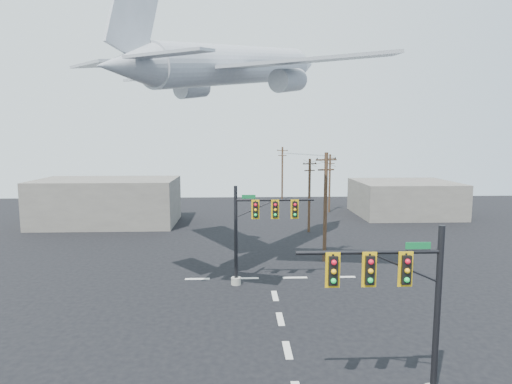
{
  "coord_description": "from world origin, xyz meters",
  "views": [
    {
      "loc": [
        -2.61,
        -21.8,
        11.46
      ],
      "look_at": [
        -1.5,
        5.0,
        8.03
      ],
      "focal_mm": 30.0,
      "sensor_mm": 36.0,
      "label": 1
    }
  ],
  "objects_px": {
    "utility_pole_c": "(330,182)",
    "signal_mast_near": "(403,306)",
    "signal_mast_far": "(255,230)",
    "airliner": "(238,66)",
    "utility_pole_b": "(309,194)",
    "utility_pole_a": "(325,205)",
    "utility_pole_d": "(282,172)"
  },
  "relations": [
    {
      "from": "signal_mast_far",
      "to": "utility_pole_d",
      "type": "xyz_separation_m",
      "value": [
        6.78,
        45.66,
        0.74
      ]
    },
    {
      "from": "signal_mast_near",
      "to": "utility_pole_c",
      "type": "xyz_separation_m",
      "value": [
        7.01,
        47.56,
        0.29
      ]
    },
    {
      "from": "utility_pole_b",
      "to": "utility_pole_d",
      "type": "distance_m",
      "value": 27.18
    },
    {
      "from": "signal_mast_near",
      "to": "signal_mast_far",
      "type": "height_order",
      "value": "signal_mast_near"
    },
    {
      "from": "utility_pole_b",
      "to": "utility_pole_c",
      "type": "distance_m",
      "value": 14.86
    },
    {
      "from": "signal_mast_near",
      "to": "utility_pole_d",
      "type": "relative_size",
      "value": 0.8
    },
    {
      "from": "signal_mast_near",
      "to": "utility_pole_a",
      "type": "xyz_separation_m",
      "value": [
        0.99,
        21.33,
        0.92
      ]
    },
    {
      "from": "utility_pole_b",
      "to": "airliner",
      "type": "xyz_separation_m",
      "value": [
        -8.53,
        -14.77,
        12.6
      ]
    },
    {
      "from": "utility_pole_d",
      "to": "airliner",
      "type": "xyz_separation_m",
      "value": [
        -8.03,
        -41.95,
        12.17
      ]
    },
    {
      "from": "utility_pole_d",
      "to": "signal_mast_far",
      "type": "bearing_deg",
      "value": -76.2
    },
    {
      "from": "utility_pole_a",
      "to": "utility_pole_d",
      "type": "xyz_separation_m",
      "value": [
        0.09,
        39.58,
        -0.19
      ]
    },
    {
      "from": "utility_pole_b",
      "to": "airliner",
      "type": "distance_m",
      "value": 21.21
    },
    {
      "from": "signal_mast_far",
      "to": "airliner",
      "type": "height_order",
      "value": "airliner"
    },
    {
      "from": "utility_pole_b",
      "to": "airliner",
      "type": "relative_size",
      "value": 0.36
    },
    {
      "from": "signal_mast_near",
      "to": "utility_pole_b",
      "type": "distance_m",
      "value": 33.77
    },
    {
      "from": "utility_pole_b",
      "to": "utility_pole_c",
      "type": "bearing_deg",
      "value": 47.84
    },
    {
      "from": "utility_pole_c",
      "to": "airliner",
      "type": "relative_size",
      "value": 0.36
    },
    {
      "from": "utility_pole_b",
      "to": "signal_mast_near",
      "type": "bearing_deg",
      "value": -113.41
    },
    {
      "from": "utility_pole_c",
      "to": "utility_pole_d",
      "type": "xyz_separation_m",
      "value": [
        -5.92,
        13.35,
        0.43
      ]
    },
    {
      "from": "signal_mast_near",
      "to": "utility_pole_c",
      "type": "height_order",
      "value": "utility_pole_c"
    },
    {
      "from": "signal_mast_far",
      "to": "utility_pole_d",
      "type": "height_order",
      "value": "utility_pole_d"
    },
    {
      "from": "signal_mast_far",
      "to": "airliner",
      "type": "xyz_separation_m",
      "value": [
        -1.25,
        3.71,
        12.9
      ]
    },
    {
      "from": "signal_mast_near",
      "to": "utility_pole_d",
      "type": "bearing_deg",
      "value": 88.98
    },
    {
      "from": "airliner",
      "to": "utility_pole_c",
      "type": "bearing_deg",
      "value": 9.17
    },
    {
      "from": "signal_mast_near",
      "to": "airliner",
      "type": "height_order",
      "value": "airliner"
    },
    {
      "from": "signal_mast_far",
      "to": "utility_pole_b",
      "type": "distance_m",
      "value": 19.87
    },
    {
      "from": "signal_mast_near",
      "to": "airliner",
      "type": "bearing_deg",
      "value": 110.13
    },
    {
      "from": "signal_mast_far",
      "to": "utility_pole_d",
      "type": "relative_size",
      "value": 0.8
    },
    {
      "from": "signal_mast_far",
      "to": "utility_pole_c",
      "type": "height_order",
      "value": "utility_pole_c"
    },
    {
      "from": "airliner",
      "to": "utility_pole_b",
      "type": "bearing_deg",
      "value": 5.18
    },
    {
      "from": "utility_pole_c",
      "to": "signal_mast_near",
      "type": "bearing_deg",
      "value": -104.38
    },
    {
      "from": "utility_pole_a",
      "to": "utility_pole_d",
      "type": "relative_size",
      "value": 1.04
    }
  ]
}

